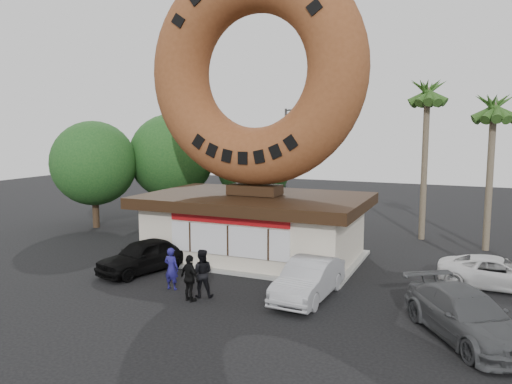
{
  "coord_description": "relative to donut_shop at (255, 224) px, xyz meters",
  "views": [
    {
      "loc": [
        10.07,
        -17.07,
        6.68
      ],
      "look_at": [
        0.93,
        4.0,
        3.72
      ],
      "focal_mm": 35.0,
      "sensor_mm": 36.0,
      "label": 1
    }
  ],
  "objects": [
    {
      "name": "giant_donut",
      "position": [
        0.0,
        0.02,
        7.69
      ],
      "size": [
        11.31,
        2.88,
        11.31
      ],
      "primitive_type": "torus",
      "rotation": [
        1.57,
        0.0,
        0.0
      ],
      "color": "brown",
      "rests_on": "donut_shop"
    },
    {
      "name": "person_center",
      "position": [
        0.47,
        -6.35,
        -0.8
      ],
      "size": [
        1.15,
        1.05,
        1.93
      ],
      "primitive_type": "imported",
      "rotation": [
        0.0,
        0.0,
        3.56
      ],
      "color": "black",
      "rests_on": "ground"
    },
    {
      "name": "tree_mid",
      "position": [
        -4.0,
        9.02,
        2.25
      ],
      "size": [
        5.2,
        5.2,
        6.63
      ],
      "color": "#473321",
      "rests_on": "ground"
    },
    {
      "name": "person_left",
      "position": [
        -1.14,
        -6.03,
        -0.88
      ],
      "size": [
        0.65,
        0.43,
        1.77
      ],
      "primitive_type": "imported",
      "rotation": [
        0.0,
        0.0,
        3.15
      ],
      "color": "navy",
      "rests_on": "ground"
    },
    {
      "name": "palm_far",
      "position": [
        11.0,
        6.52,
        5.72
      ],
      "size": [
        2.6,
        2.6,
        8.75
      ],
      "color": "#726651",
      "rests_on": "ground"
    },
    {
      "name": "car_black",
      "position": [
        -3.76,
        -4.4,
        -1.0
      ],
      "size": [
        3.01,
        4.81,
        1.53
      ],
      "primitive_type": "imported",
      "rotation": [
        0.0,
        0.0,
        -0.29
      ],
      "color": "black",
      "rests_on": "ground"
    },
    {
      "name": "car_grey",
      "position": [
        10.15,
        -6.43,
        -1.01
      ],
      "size": [
        4.66,
        5.55,
        1.52
      ],
      "primitive_type": "imported",
      "rotation": [
        0.0,
        0.0,
        0.58
      ],
      "color": "#4C4E51",
      "rests_on": "ground"
    },
    {
      "name": "palm_near",
      "position": [
        7.5,
        8.02,
        6.65
      ],
      "size": [
        2.6,
        2.6,
        9.75
      ],
      "color": "#726651",
      "rests_on": "ground"
    },
    {
      "name": "person_right",
      "position": [
        0.3,
        -6.96,
        -0.85
      ],
      "size": [
        1.16,
        0.85,
        1.83
      ],
      "primitive_type": "imported",
      "rotation": [
        0.0,
        0.0,
        2.71
      ],
      "color": "black",
      "rests_on": "ground"
    },
    {
      "name": "donut_shop",
      "position": [
        0.0,
        0.0,
        0.0
      ],
      "size": [
        11.2,
        7.2,
        3.8
      ],
      "color": "beige",
      "rests_on": "ground"
    },
    {
      "name": "tree_far",
      "position": [
        -13.0,
        3.02,
        2.56
      ],
      "size": [
        5.6,
        5.6,
        7.14
      ],
      "color": "#473321",
      "rests_on": "ground"
    },
    {
      "name": "tree_west",
      "position": [
        -9.5,
        7.02,
        2.87
      ],
      "size": [
        6.0,
        6.0,
        7.65
      ],
      "color": "#473321",
      "rests_on": "ground"
    },
    {
      "name": "ground",
      "position": [
        0.0,
        -5.98,
        -1.77
      ],
      "size": [
        90.0,
        90.0,
        0.0
      ],
      "primitive_type": "plane",
      "color": "black",
      "rests_on": "ground"
    },
    {
      "name": "car_white",
      "position": [
        11.29,
        -0.49,
        -1.11
      ],
      "size": [
        4.74,
        2.24,
        1.31
      ],
      "primitive_type": "imported",
      "rotation": [
        0.0,
        0.0,
        1.55
      ],
      "color": "silver",
      "rests_on": "ground"
    },
    {
      "name": "street_lamp",
      "position": [
        -1.86,
        10.02,
        2.72
      ],
      "size": [
        2.11,
        0.2,
        8.0
      ],
      "color": "#59595E",
      "rests_on": "ground"
    },
    {
      "name": "car_silver",
      "position": [
        4.4,
        -4.79,
        -1.0
      ],
      "size": [
        1.85,
        4.72,
        1.53
      ],
      "primitive_type": "imported",
      "rotation": [
        0.0,
        0.0,
        -0.05
      ],
      "color": "#A9AAAF",
      "rests_on": "ground"
    }
  ]
}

